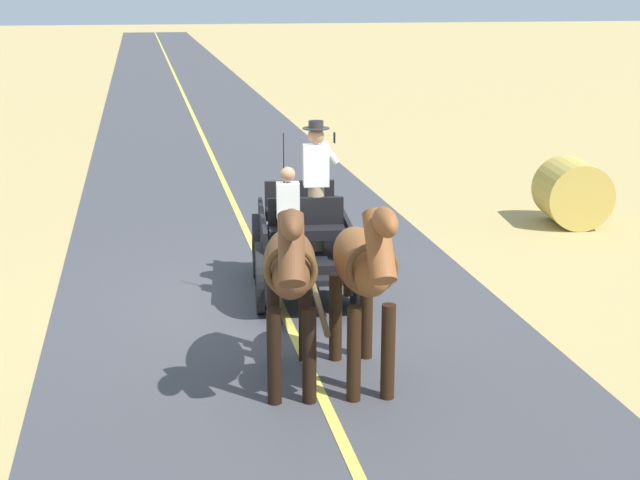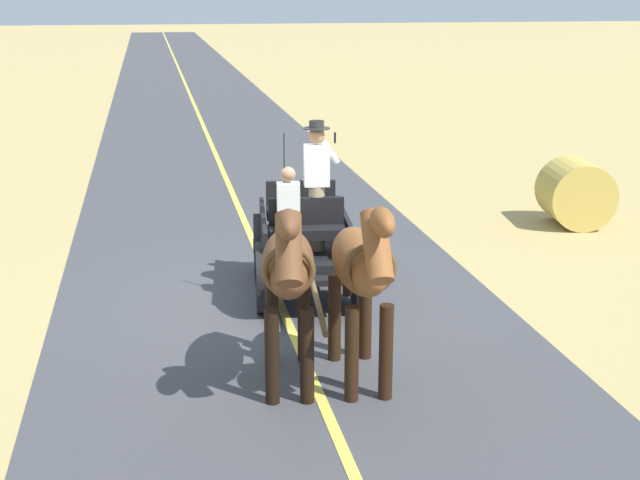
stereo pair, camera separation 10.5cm
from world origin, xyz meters
TOP-DOWN VIEW (x-y plane):
  - ground_plane at (0.00, 0.00)m, footprint 200.00×200.00m
  - road_surface at (0.00, 0.00)m, footprint 6.11×160.00m
  - road_centre_stripe at (0.00, 0.00)m, footprint 0.12×160.00m
  - horse_drawn_carriage at (-0.42, -0.13)m, footprint 1.64×4.52m
  - horse_near_side at (-0.51, 2.93)m, footprint 0.62×2.13m
  - horse_off_side at (0.27, 2.85)m, footprint 0.77×2.15m
  - hay_bale at (-5.91, -2.96)m, footprint 1.33×1.25m

SIDE VIEW (x-z plane):
  - ground_plane at x=0.00m, z-range 0.00..0.00m
  - road_surface at x=0.00m, z-range 0.00..0.01m
  - road_centre_stripe at x=0.00m, z-range 0.01..0.01m
  - hay_bale at x=-5.91m, z-range 0.00..1.20m
  - horse_drawn_carriage at x=-0.42m, z-range -0.43..2.07m
  - horse_near_side at x=-0.51m, z-range 0.22..2.43m
  - horse_off_side at x=0.27m, z-range 0.22..2.43m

